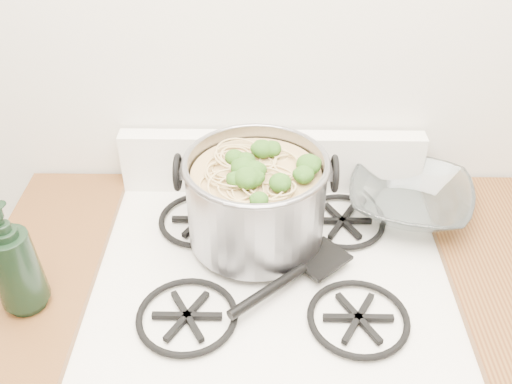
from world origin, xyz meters
The scene contains 5 objects.
counter_left centered at (-0.51, 1.26, 0.46)m, with size 0.25×0.65×0.92m.
stock_pot centered at (-0.04, 1.35, 1.03)m, with size 0.34×0.31×0.21m.
spatula centered at (0.11, 1.27, 0.94)m, with size 0.29×0.31×0.02m, color black, non-canonical shape.
glass_bowl centered at (0.33, 1.45, 0.94)m, with size 0.12×0.12×0.03m, color white.
bottle centered at (-0.49, 1.14, 1.04)m, with size 0.10×0.10×0.25m, color black.
Camera 1 is at (-0.02, 0.36, 1.79)m, focal length 40.00 mm.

